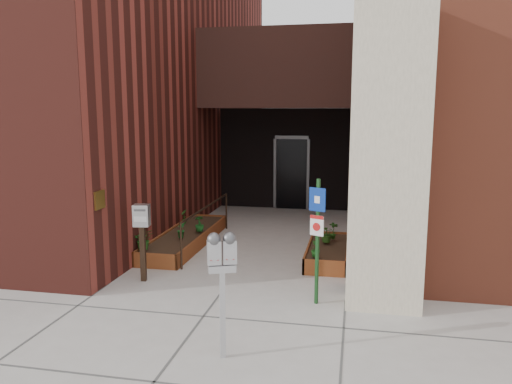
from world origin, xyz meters
The scene contains 15 objects.
ground centered at (0.00, 0.00, 0.00)m, with size 80.00×80.00×0.00m, color #9E9991.
architecture centered at (-0.18, 6.89, 4.98)m, with size 20.00×14.60×10.00m.
planter_left centered at (-1.55, 2.70, 0.13)m, with size 0.90×3.60×0.30m.
planter_right centered at (1.60, 2.20, 0.13)m, with size 0.80×2.20×0.30m.
handrail centered at (-1.05, 2.65, 0.75)m, with size 0.04×3.34×0.90m.
parking_meter centered at (0.59, -2.10, 1.20)m, with size 0.36×0.24×1.55m.
sign_post centered at (1.55, -0.19, 1.19)m, with size 0.25×0.12×1.94m.
payment_dropbox centered at (-1.48, 0.26, 0.98)m, with size 0.30×0.24×1.36m.
shrub_left_a centered at (-1.85, 1.14, 0.50)m, with size 0.36×0.36×0.40m, color #1F5618.
shrub_left_b centered at (-1.47, 2.15, 0.47)m, with size 0.19×0.19×0.34m, color #1C6222.
shrub_left_c centered at (-1.25, 2.74, 0.48)m, with size 0.20×0.20×0.35m, color #175119.
shrub_left_d centered at (-1.85, 3.42, 0.47)m, with size 0.18×0.18×0.34m, color #275C1A.
shrub_right_a centered at (1.42, 1.30, 0.45)m, with size 0.17×0.17×0.30m, color #1C5618.
shrub_right_b centered at (1.68, 2.65, 0.48)m, with size 0.19×0.19×0.37m, color #225719.
shrub_right_c centered at (1.55, 2.35, 0.48)m, with size 0.32×0.32×0.36m, color #234E16.
Camera 1 is at (2.10, -7.53, 2.94)m, focal length 35.00 mm.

